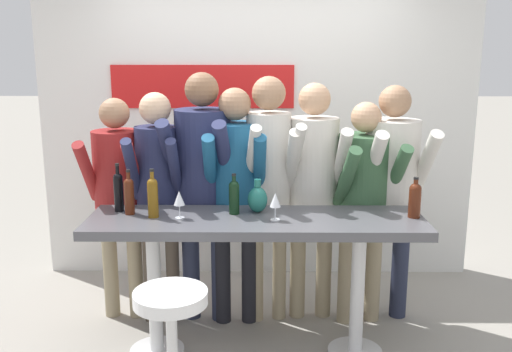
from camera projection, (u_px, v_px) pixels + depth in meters
The scene contains 20 objects.
ground_plane at pixel (256, 352), 3.80m from camera, with size 40.00×40.00×0.00m, color gray.
back_wall at pixel (257, 137), 4.94m from camera, with size 3.73×0.12×2.44m.
tasting_table at pixel (256, 241), 3.62m from camera, with size 2.13×0.58×0.94m.
bar_stool at pixel (172, 335), 3.02m from camera, with size 0.41×0.41×0.75m.
person_far_left at pixel (118, 185), 4.09m from camera, with size 0.42×0.53×1.64m.
person_left at pixel (158, 181), 4.01m from camera, with size 0.37×0.50×1.69m.
person_center_left at pixel (203, 172), 4.03m from camera, with size 0.52×0.63×1.82m.
person_center at pixel (235, 181), 3.99m from camera, with size 0.43×0.54×1.72m.
person_center_right at pixel (269, 171), 4.02m from camera, with size 0.44×0.57×1.80m.
person_right at pixel (313, 176), 4.08m from camera, with size 0.45×0.56×1.75m.
person_far_right at pixel (364, 190), 4.02m from camera, with size 0.50×0.59×1.62m.
person_rightmost at pixel (391, 179), 4.06m from camera, with size 0.50×0.60×1.73m.
wine_bottle_0 at pixel (234, 195), 3.65m from camera, with size 0.07×0.07×0.26m.
wine_bottle_1 at pixel (415, 198), 3.57m from camera, with size 0.08×0.08×0.26m.
wine_bottle_2 at pixel (129, 194), 3.64m from camera, with size 0.06×0.06×0.29m.
wine_bottle_3 at pixel (118, 190), 3.71m from camera, with size 0.06×0.06×0.32m.
wine_bottle_4 at pixel (153, 196), 3.57m from camera, with size 0.07×0.07×0.31m.
wine_glass_0 at pixel (275, 201), 3.51m from camera, with size 0.07×0.07×0.18m.
wine_glass_1 at pixel (179, 199), 3.55m from camera, with size 0.07×0.07×0.18m.
decorative_vase at pixel (258, 199), 3.69m from camera, with size 0.13×0.13×0.22m.
Camera 1 is at (0.03, -3.44, 1.99)m, focal length 40.00 mm.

